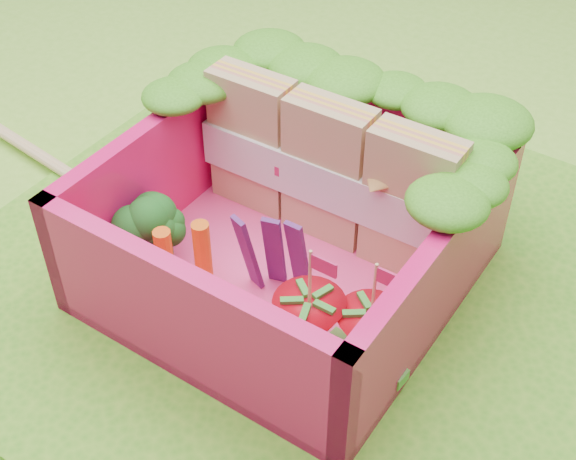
# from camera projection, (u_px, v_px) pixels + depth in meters

# --- Properties ---
(ground) EXTENTS (14.00, 14.00, 0.00)m
(ground) POSITION_uv_depth(u_px,v_px,m) (298.00, 270.00, 3.33)
(ground) COLOR #7CC136
(ground) RESTS_ON ground
(placemat) EXTENTS (2.60, 2.60, 0.03)m
(placemat) POSITION_uv_depth(u_px,v_px,m) (298.00, 267.00, 3.32)
(placemat) COLOR #54A826
(placemat) RESTS_ON ground
(bento_floor) EXTENTS (1.30, 1.30, 0.05)m
(bento_floor) POSITION_uv_depth(u_px,v_px,m) (289.00, 271.00, 3.25)
(bento_floor) COLOR #FF418B
(bento_floor) RESTS_ON placemat
(bento_box) EXTENTS (1.30, 1.30, 0.55)m
(bento_box) POSITION_uv_depth(u_px,v_px,m) (289.00, 225.00, 3.08)
(bento_box) COLOR #EB1364
(bento_box) RESTS_ON placemat
(lettuce_ruffle) EXTENTS (1.43, 0.77, 0.11)m
(lettuce_ruffle) POSITION_uv_depth(u_px,v_px,m) (351.00, 100.00, 3.13)
(lettuce_ruffle) COLOR #387F17
(lettuce_ruffle) RESTS_ON bento_box
(sandwich_stack) EXTENTS (1.12, 0.19, 0.62)m
(sandwich_stack) POSITION_uv_depth(u_px,v_px,m) (329.00, 172.00, 3.20)
(sandwich_stack) COLOR tan
(sandwich_stack) RESTS_ON bento_floor
(broccoli) EXTENTS (0.34, 0.34, 0.26)m
(broccoli) POSITION_uv_depth(u_px,v_px,m) (155.00, 226.00, 3.14)
(broccoli) COLOR #538E45
(broccoli) RESTS_ON bento_floor
(carrot_sticks) EXTENTS (0.17, 0.17, 0.29)m
(carrot_sticks) POSITION_uv_depth(u_px,v_px,m) (184.00, 255.00, 3.08)
(carrot_sticks) COLOR orange
(carrot_sticks) RESTS_ON bento_floor
(purple_wedges) EXTENTS (0.24, 0.12, 0.38)m
(purple_wedges) POSITION_uv_depth(u_px,v_px,m) (273.00, 253.00, 3.01)
(purple_wedges) COLOR #4B1856
(purple_wedges) RESTS_ON bento_floor
(strawberry_left) EXTENTS (0.26, 0.26, 0.50)m
(strawberry_left) POSITION_uv_depth(u_px,v_px,m) (309.00, 326.00, 2.82)
(strawberry_left) COLOR red
(strawberry_left) RESTS_ON bento_floor
(strawberry_right) EXTENTS (0.25, 0.25, 0.49)m
(strawberry_right) POSITION_uv_depth(u_px,v_px,m) (369.00, 337.00, 2.79)
(strawberry_right) COLOR red
(strawberry_right) RESTS_ON bento_floor
(snap_peas) EXTENTS (0.63, 0.53, 0.05)m
(snap_peas) POSITION_uv_depth(u_px,v_px,m) (346.00, 338.00, 2.92)
(snap_peas) COLOR green
(snap_peas) RESTS_ON bento_floor
(chopsticks) EXTENTS (2.25, 0.31, 0.04)m
(chopsticks) POSITION_uv_depth(u_px,v_px,m) (108.00, 198.00, 3.60)
(chopsticks) COLOR #E7B87E
(chopsticks) RESTS_ON placemat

